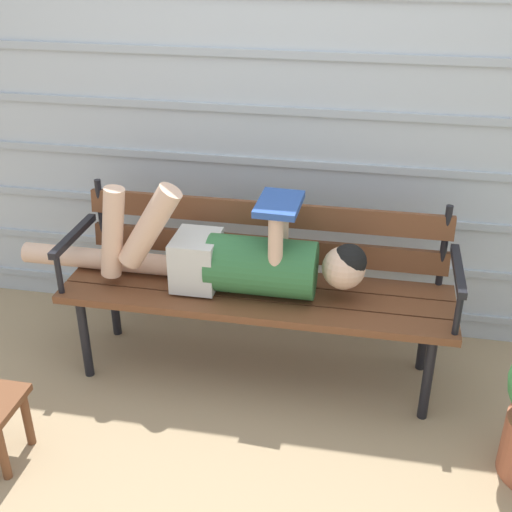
% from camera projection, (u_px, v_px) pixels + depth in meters
% --- Properties ---
extents(ground_plane, '(12.00, 12.00, 0.00)m').
position_uv_depth(ground_plane, '(252.00, 382.00, 3.12)').
color(ground_plane, tan).
extents(house_siding, '(4.05, 0.08, 2.31)m').
position_uv_depth(house_siding, '(277.00, 109.00, 3.11)').
color(house_siding, '#B2BCC6').
rests_on(house_siding, ground).
extents(park_bench, '(1.78, 0.48, 0.85)m').
position_uv_depth(park_bench, '(259.00, 276.00, 3.02)').
color(park_bench, brown).
rests_on(park_bench, ground).
extents(reclining_person, '(1.65, 0.26, 0.52)m').
position_uv_depth(reclining_person, '(232.00, 258.00, 2.93)').
color(reclining_person, '#33703D').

